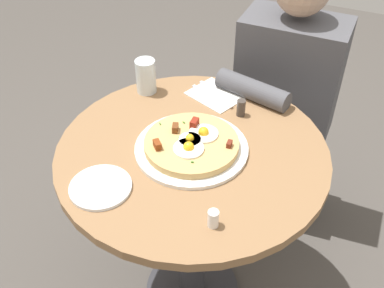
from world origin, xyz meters
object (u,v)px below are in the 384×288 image
object	(u,v)px
breakfast_pizza	(192,143)
fork	(219,92)
salt_shaker	(213,219)
pizza_plate	(192,148)
knife	(212,96)
water_glass	(146,76)
bread_plate	(101,187)
pepper_shaker	(241,108)
person_seated	(282,116)
dining_table	(192,191)

from	to	relation	value
breakfast_pizza	fork	size ratio (longest dim) A/B	1.54
breakfast_pizza	salt_shaker	world-z (taller)	breakfast_pizza
pizza_plate	knife	world-z (taller)	pizza_plate
fork	knife	bearing A→B (deg)	90.00
knife	water_glass	distance (m)	0.23
fork	salt_shaker	world-z (taller)	salt_shaker
bread_plate	pepper_shaker	world-z (taller)	pepper_shaker
person_seated	salt_shaker	xyz separation A→B (m)	(0.03, -0.84, 0.27)
breakfast_pizza	bread_plate	bearing A→B (deg)	-122.94
person_seated	dining_table	bearing A→B (deg)	-103.11
knife	salt_shaker	world-z (taller)	salt_shaker
water_glass	salt_shaker	bearing A→B (deg)	-46.59
knife	water_glass	bearing A→B (deg)	34.72
bread_plate	water_glass	size ratio (longest dim) A/B	1.42
water_glass	bread_plate	bearing A→B (deg)	-76.54
salt_shaker	bread_plate	bearing A→B (deg)	-178.81
salt_shaker	dining_table	bearing A→B (deg)	124.14
dining_table	pepper_shaker	bearing A→B (deg)	70.97
bread_plate	fork	size ratio (longest dim) A/B	0.93
pizza_plate	knife	xyz separation A→B (m)	(-0.05, 0.27, 0.00)
dining_table	person_seated	bearing A→B (deg)	76.89
dining_table	salt_shaker	bearing A→B (deg)	-55.86
person_seated	pizza_plate	world-z (taller)	person_seated
person_seated	fork	bearing A→B (deg)	-120.47
fork	knife	distance (m)	0.04
fork	water_glass	size ratio (longest dim) A/B	1.53
pepper_shaker	person_seated	bearing A→B (deg)	80.38
dining_table	fork	bearing A→B (deg)	96.32
breakfast_pizza	knife	bearing A→B (deg)	99.80
knife	fork	bearing A→B (deg)	-90.00
breakfast_pizza	knife	distance (m)	0.28
fork	water_glass	bearing A→B (deg)	41.52
pepper_shaker	water_glass	bearing A→B (deg)	-179.87
dining_table	bread_plate	xyz separation A→B (m)	(-0.16, -0.25, 0.18)
salt_shaker	pepper_shaker	bearing A→B (deg)	101.13
pizza_plate	bread_plate	size ratio (longest dim) A/B	1.99
person_seated	pizza_plate	size ratio (longest dim) A/B	3.41
pizza_plate	bread_plate	xyz separation A→B (m)	(-0.16, -0.24, -0.00)
knife	salt_shaker	xyz separation A→B (m)	(0.21, -0.51, 0.02)
water_glass	pepper_shaker	distance (m)	0.34
breakfast_pizza	pizza_plate	bearing A→B (deg)	-115.65
person_seated	water_glass	xyz separation A→B (m)	(-0.41, -0.38, 0.30)
water_glass	knife	bearing A→B (deg)	13.81
water_glass	pepper_shaker	xyz separation A→B (m)	(0.34, 0.00, -0.03)
fork	salt_shaker	distance (m)	0.58
person_seated	bread_plate	xyz separation A→B (m)	(-0.30, -0.84, 0.25)
knife	water_glass	size ratio (longest dim) A/B	1.53
pizza_plate	bread_plate	bearing A→B (deg)	-122.95
bread_plate	water_glass	bearing A→B (deg)	103.46
pizza_plate	breakfast_pizza	xyz separation A→B (m)	(0.00, 0.00, 0.02)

